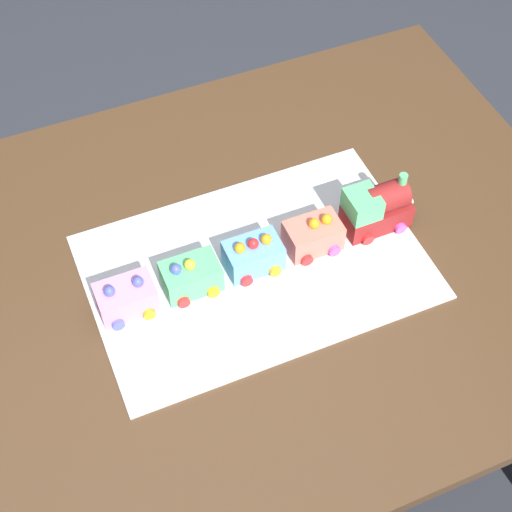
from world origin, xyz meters
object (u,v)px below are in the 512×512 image
object	(u,v)px
cake_car_gondola_coral	(313,235)
cake_locomotive	(377,208)
dining_table	(224,306)
cake_car_tanker_sky_blue	(253,255)
cake_car_caboose_bubblegum	(126,298)
cake_car_flatbed_mint_green	(191,276)

from	to	relation	value
cake_car_gondola_coral	cake_locomotive	bearing A→B (deg)	-180.00
cake_locomotive	cake_car_gondola_coral	world-z (taller)	cake_locomotive
dining_table	cake_car_tanker_sky_blue	distance (m)	0.15
cake_locomotive	cake_car_gondola_coral	bearing A→B (deg)	0.00
cake_car_tanker_sky_blue	cake_car_caboose_bubblegum	distance (m)	0.24
dining_table	cake_car_gondola_coral	world-z (taller)	cake_car_gondola_coral
cake_locomotive	cake_car_tanker_sky_blue	size ratio (longest dim) A/B	1.40
cake_car_gondola_coral	cake_car_tanker_sky_blue	bearing A→B (deg)	0.00
cake_car_caboose_bubblegum	cake_car_flatbed_mint_green	bearing A→B (deg)	180.00
cake_car_gondola_coral	cake_car_caboose_bubblegum	size ratio (longest dim) A/B	1.00
cake_locomotive	cake_car_caboose_bubblegum	xyz separation A→B (m)	(0.48, 0.00, -0.02)
cake_locomotive	cake_car_tanker_sky_blue	xyz separation A→B (m)	(0.25, 0.00, -0.02)
cake_car_tanker_sky_blue	cake_car_flatbed_mint_green	size ratio (longest dim) A/B	1.00
dining_table	cake_locomotive	world-z (taller)	cake_locomotive
cake_car_tanker_sky_blue	cake_car_flatbed_mint_green	world-z (taller)	same
dining_table	cake_car_caboose_bubblegum	xyz separation A→B (m)	(0.18, 0.01, 0.14)
cake_locomotive	cake_car_caboose_bubblegum	size ratio (longest dim) A/B	1.40
cake_car_flatbed_mint_green	cake_car_caboose_bubblegum	bearing A→B (deg)	0.00
cake_locomotive	cake_car_caboose_bubblegum	world-z (taller)	cake_locomotive
dining_table	cake_car_caboose_bubblegum	size ratio (longest dim) A/B	14.00
dining_table	cake_car_caboose_bubblegum	distance (m)	0.23
dining_table	cake_car_gondola_coral	bearing A→B (deg)	177.55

